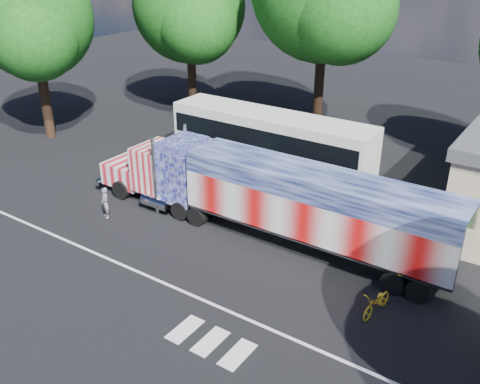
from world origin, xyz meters
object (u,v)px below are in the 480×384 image
Objects in this scene: bicycle at (377,303)px; tree_w_a at (33,19)px; coach_bus at (271,143)px; woman at (105,203)px; semi_truck at (270,196)px; tree_nw_a at (190,7)px.

tree_w_a is at bearing 175.87° from bicycle.
coach_bus is 7.77× the size of woman.
semi_truck is 10.51× the size of bicycle.
tree_w_a is at bearing -168.23° from coach_bus.
coach_bus is at bearing -30.96° from tree_nw_a.
coach_bus is at bearing 120.84° from semi_truck.
tree_w_a is (-5.08, -10.46, -0.16)m from tree_nw_a.
semi_truck is 1.60× the size of tree_w_a.
woman is (-4.01, -9.94, -1.12)m from coach_bus.
tree_nw_a is (-22.33, 16.59, 8.02)m from bicycle.
coach_bus is (-4.09, 6.85, -0.23)m from semi_truck.
bicycle is at bearing -41.94° from coach_bus.
bicycle is 28.95m from tree_nw_a.
bicycle is (10.70, -9.61, -1.46)m from coach_bus.
tree_nw_a is at bearing 64.11° from tree_w_a.
semi_truck is at bearing -59.16° from coach_bus.
woman is 14.72m from bicycle.
tree_w_a reaches higher than coach_bus.
tree_nw_a is (-7.62, 16.92, 7.68)m from woman.
tree_nw_a reaches higher than semi_truck.
tree_nw_a reaches higher than woman.
tree_w_a is at bearing 173.97° from woman.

